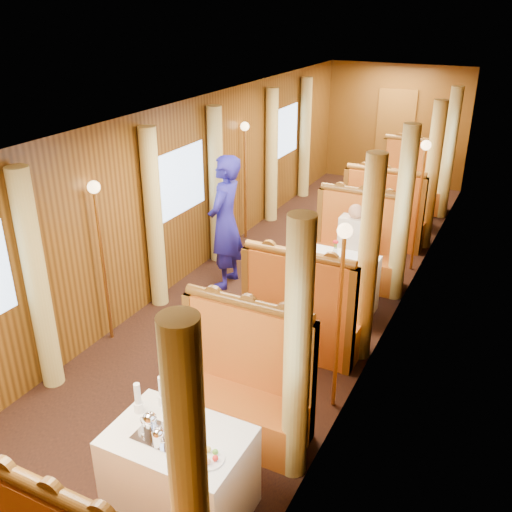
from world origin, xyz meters
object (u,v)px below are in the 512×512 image
Objects in this scene: banquette_near_aft at (241,393)px; banquette_mid_fwd at (302,319)px; table_far at (398,204)px; fruit_plate at (208,457)px; teapot_right at (158,440)px; banquette_mid_aft at (356,253)px; banquette_far_aft at (411,186)px; teapot_back at (170,417)px; teapot_left at (150,426)px; table_mid at (332,286)px; tea_tray at (158,435)px; banquette_far_fwd at (384,220)px; rose_vase_far at (400,174)px; steward at (225,222)px; passenger at (353,238)px; rose_vase_mid at (335,246)px; table_near at (180,473)px.

banquette_near_aft is 1.47m from banquette_mid_fwd.
banquette_near_aft is at bearing -90.00° from table_far.
banquette_mid_fwd is at bearing 97.30° from fruit_plate.
teapot_right is at bearing -92.64° from banquette_near_aft.
banquette_mid_aft and banquette_far_aft have the same top height.
teapot_left is at bearing -93.90° from teapot_back.
tea_tray is (-0.12, -3.57, 0.38)m from table_mid.
teapot_back is (-0.11, -3.43, 0.45)m from table_mid.
banquette_near_aft is 4.97m from banquette_far_fwd.
table_mid is at bearing -90.00° from banquette_far_aft.
table_mid is 3.68m from teapot_right.
rose_vase_far is (-0.02, 2.50, 0.50)m from banquette_mid_aft.
table_mid is at bearing 80.98° from steward.
teapot_left is at bearing -91.32° from banquette_far_aft.
fruit_plate is 0.13× the size of steward.
table_mid is at bearing 95.26° from fruit_plate.
passenger is (-0.00, -2.70, 0.37)m from table_far.
rose_vase_mid is at bearing 89.83° from banquette_near_aft.
banquette_near_aft and banquette_far_aft have the same top height.
table_mid is at bearing 89.31° from teapot_left.
passenger is (0.12, 4.37, -0.02)m from tea_tray.
passenger reaches higher than tea_tray.
table_near is at bearing -90.00° from banquette_far_fwd.
steward is (-1.60, 0.08, 0.01)m from rose_vase_mid.
teapot_left is (-0.19, -4.59, 0.40)m from banquette_mid_aft.
banquette_far_fwd is at bearing 90.00° from banquette_mid_aft.
tea_tray is (-0.12, -4.58, 0.33)m from banquette_mid_aft.
teapot_right is at bearing -90.66° from banquette_mid_aft.
banquette_mid_fwd is 1.14m from rose_vase_mid.
teapot_back is at bearing 157.69° from fruit_plate.
fruit_plate is (0.33, -1.12, 0.35)m from banquette_near_aft.
rose_vase_far is at bearing -91.27° from banquette_far_aft.
banquette_far_fwd is 6.16m from teapot_right.
teapot_back is (-0.11, -0.94, 0.40)m from banquette_near_aft.
table_far is at bearing -90.00° from banquette_far_aft.
rose_vase_far is 3.77m from steward.
teapot_left is 0.75× the size of fruit_plate.
teapot_back reaches higher than table_near.
teapot_back reaches higher than fruit_plate.
table_near is 1.00× the size of table_far.
banquette_mid_fwd is at bearing 49.55° from steward.
table_far is at bearing 88.99° from tea_tray.
table_mid is 0.78× the size of banquette_mid_aft.
table_near is 4.31m from passenger.
banquette_far_aft is 1.76× the size of passenger.
tea_tray is at bearing 16.15° from steward.
table_mid is 0.56× the size of steward.
banquette_near_aft is 1.28× the size of table_mid.
teapot_back reaches higher than table_far.
banquette_near_aft is 8.91× the size of teapot_right.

